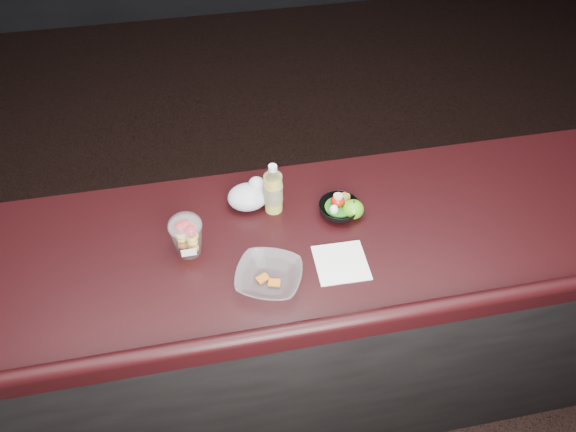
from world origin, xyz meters
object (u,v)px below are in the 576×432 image
object	(u,v)px
fruit_cup	(187,235)
green_apple	(353,209)
takeout_bowl	(269,277)
lemonade_bottle	(273,192)
snack_bowl	(339,208)

from	to	relation	value
fruit_cup	green_apple	xyz separation A→B (m)	(0.55, 0.05, -0.04)
fruit_cup	takeout_bowl	distance (m)	0.29
fruit_cup	lemonade_bottle	bearing A→B (deg)	24.59
lemonade_bottle	takeout_bowl	xyz separation A→B (m)	(-0.07, -0.30, -0.06)
fruit_cup	takeout_bowl	world-z (taller)	fruit_cup
lemonade_bottle	fruit_cup	size ratio (longest dim) A/B	1.29
snack_bowl	takeout_bowl	world-z (taller)	snack_bowl
lemonade_bottle	green_apple	xyz separation A→B (m)	(0.25, -0.08, -0.05)
fruit_cup	takeout_bowl	size ratio (longest dim) A/B	0.58
green_apple	snack_bowl	xyz separation A→B (m)	(-0.04, 0.02, -0.01)
snack_bowl	lemonade_bottle	bearing A→B (deg)	163.15
green_apple	snack_bowl	size ratio (longest dim) A/B	0.48
lemonade_bottle	fruit_cup	xyz separation A→B (m)	(-0.29, -0.13, -0.00)
green_apple	takeout_bowl	bearing A→B (deg)	-145.66
snack_bowl	takeout_bowl	xyz separation A→B (m)	(-0.28, -0.24, -0.00)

